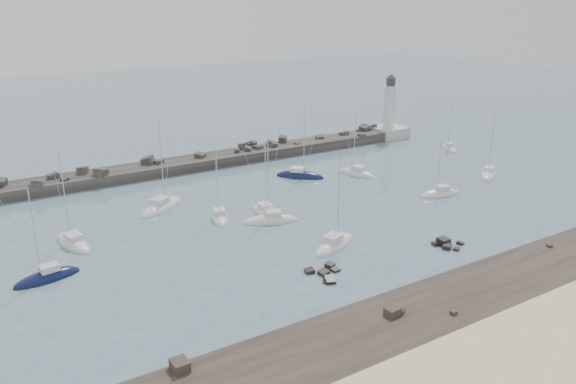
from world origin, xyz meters
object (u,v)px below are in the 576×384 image
Objects in this scene: sailboat_5 at (271,221)px; sailboat_9 at (440,194)px; sailboat_8 at (300,176)px; sailboat_10 at (356,174)px; sailboat_2 at (47,278)px; sailboat_3 at (219,217)px; sailboat_1 at (73,243)px; sailboat_11 at (488,175)px; sailboat_4 at (162,207)px; sailboat_6 at (267,214)px; sailboat_7 at (335,245)px; sailboat_12 at (449,149)px; lighthouse at (388,123)px.

sailboat_5 is 1.05× the size of sailboat_9.
sailboat_8 reaches higher than sailboat_10.
sailboat_2 is 1.00× the size of sailboat_3.
sailboat_2 is 0.94× the size of sailboat_5.
sailboat_8 reaches higher than sailboat_2.
sailboat_2 is at bearing 177.34° from sailboat_9.
sailboat_1 is 68.10m from sailboat_11.
sailboat_4 is (13.88, 6.57, 0.01)m from sailboat_1.
sailboat_5 reaches higher than sailboat_3.
sailboat_5 is at bearing -154.84° from sailboat_10.
sailboat_7 reaches higher than sailboat_6.
sailboat_12 is at bearing 40.19° from sailboat_9.
sailboat_8 is at bearing 21.13° from sailboat_2.
sailboat_4 is 34.71m from sailboat_10.
sailboat_1 is at bearing 165.27° from sailboat_5.
sailboat_9 is (13.32, -19.59, -0.00)m from sailboat_8.
sailboat_2 is at bearing -118.44° from sailboat_1.
lighthouse is at bearing 42.42° from sailboat_7.
sailboat_11 is at bearing -15.00° from sailboat_4.
sailboat_1 is 25.74m from sailboat_6.
lighthouse reaches higher than sailboat_10.
sailboat_1 is 0.96× the size of sailboat_8.
sailboat_10 is (23.12, 8.78, 0.00)m from sailboat_6.
sailboat_3 is 9.73m from sailboat_4.
sailboat_8 is (43.81, 16.93, -0.00)m from sailboat_2.
sailboat_1 is at bearing -154.68° from sailboat_4.
sailboat_10 is (52.96, 12.89, -0.00)m from sailboat_2.
sailboat_5 is at bearing -42.68° from sailboat_3.
sailboat_8 is (39.39, 8.77, 0.01)m from sailboat_1.
sailboat_6 is 1.01× the size of sailboat_11.
sailboat_2 is at bearing 163.26° from sailboat_7.
sailboat_7 reaches higher than sailboat_9.
sailboat_3 is 0.89× the size of sailboat_7.
sailboat_4 is at bearing 118.87° from sailboat_7.
sailboat_5 is 21.20m from sailboat_8.
sailboat_1 reaches higher than sailboat_10.
sailboat_8 is at bearing 42.55° from sailboat_6.
sailboat_6 reaches higher than sailboat_2.
sailboat_10 is at bearing -23.83° from sailboat_8.
sailboat_4 is 1.07× the size of sailboat_8.
sailboat_9 is 16.10m from sailboat_10.
sailboat_2 is 24.62m from sailboat_3.
sailboat_9 is (-19.90, -34.57, -2.95)m from lighthouse.
sailboat_1 is 15.35m from sailboat_4.
sailboat_1 is 1.02× the size of sailboat_6.
lighthouse is 1.27× the size of sailboat_3.
sailboat_11 is (28.26, -16.61, -0.01)m from sailboat_8.
sailboat_8 is 10.00m from sailboat_10.
lighthouse reaches higher than sailboat_5.
sailboat_11 is (42.98, -1.36, -0.01)m from sailboat_5.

